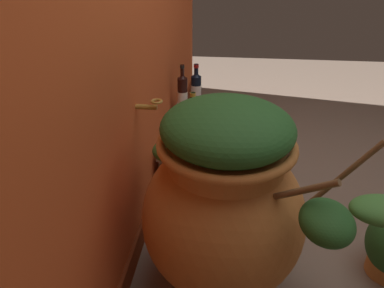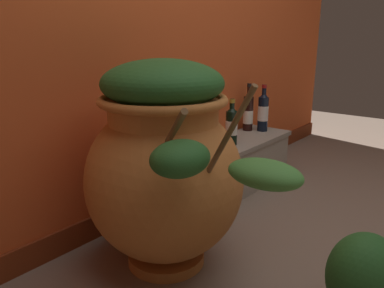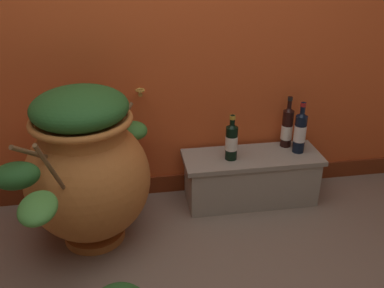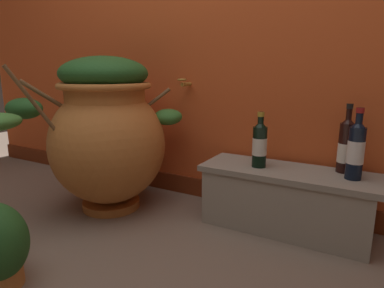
{
  "view_description": "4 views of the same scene",
  "coord_description": "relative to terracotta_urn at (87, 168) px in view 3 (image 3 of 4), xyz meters",
  "views": [
    {
      "loc": [
        -1.69,
        0.67,
        1.38
      ],
      "look_at": [
        0.03,
        0.86,
        0.44
      ],
      "focal_mm": 33.8,
      "sensor_mm": 36.0,
      "label": 1
    },
    {
      "loc": [
        -1.6,
        -0.37,
        0.98
      ],
      "look_at": [
        -0.03,
        0.9,
        0.41
      ],
      "focal_mm": 35.36,
      "sensor_mm": 36.0,
      "label": 2
    },
    {
      "loc": [
        -0.26,
        -1.4,
        1.59
      ],
      "look_at": [
        0.11,
        0.88,
        0.46
      ],
      "focal_mm": 40.23,
      "sensor_mm": 36.0,
      "label": 3
    },
    {
      "loc": [
        0.87,
        -0.74,
        0.83
      ],
      "look_at": [
        0.02,
        0.78,
        0.43
      ],
      "focal_mm": 30.87,
      "sensor_mm": 36.0,
      "label": 4
    }
  ],
  "objects": [
    {
      "name": "terracotta_urn",
      "position": [
        0.0,
        0.0,
        0.0
      ],
      "size": [
        0.72,
        1.01,
        0.9
      ],
      "color": "#C17033",
      "rests_on": "ground_plane"
    },
    {
      "name": "wine_bottle_right",
      "position": [
        1.25,
        0.34,
        0.0
      ],
      "size": [
        0.07,
        0.07,
        0.34
      ],
      "color": "black",
      "rests_on": "stone_ledge"
    },
    {
      "name": "wine_bottle_middle",
      "position": [
        0.85,
        0.23,
        -0.01
      ],
      "size": [
        0.08,
        0.08,
        0.29
      ],
      "color": "black",
      "rests_on": "stone_ledge"
    },
    {
      "name": "stone_ledge",
      "position": [
        1.0,
        0.24,
        -0.29
      ],
      "size": [
        0.88,
        0.33,
        0.33
      ],
      "color": "#9E9384",
      "rests_on": "ground_plane"
    },
    {
      "name": "wine_bottle_left",
      "position": [
        1.3,
        0.25,
        0.01
      ],
      "size": [
        0.08,
        0.08,
        0.34
      ],
      "color": "black",
      "rests_on": "stone_ledge"
    }
  ]
}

